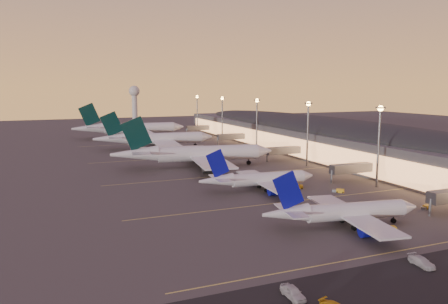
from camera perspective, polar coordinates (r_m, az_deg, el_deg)
ground at (r=126.98m, az=6.98°, el=-5.97°), size 700.00×700.00×0.00m
airliner_narrow_south at (r=103.32m, az=15.24°, el=-7.58°), size 38.04×34.35×13.60m
airliner_narrow_north at (r=134.54m, az=4.51°, el=-3.58°), size 37.74×33.79×13.48m
airliner_wide_near at (r=172.71m, az=-3.84°, el=-0.26°), size 64.70×59.48×20.71m
airliner_wide_mid at (r=227.61m, az=-9.00°, el=1.72°), size 61.53×56.29×19.68m
airliner_wide_far at (r=279.04m, az=-12.15°, el=3.00°), size 69.14×62.90×22.15m
terminal_building at (r=218.48m, az=11.85°, el=2.34°), size 56.35×255.00×17.46m
light_masts at (r=197.78m, az=6.93°, el=4.38°), size 2.20×217.20×25.90m
radar_tower at (r=373.80m, az=-11.62°, el=6.86°), size 9.00×9.00×32.50m
service_lane at (r=85.36m, az=26.34°, el=-14.15°), size 260.00×16.00×0.01m
lane_markings at (r=162.10m, az=0.02°, el=-2.73°), size 90.00×180.36×0.00m
baggage_tug_a at (r=104.17m, az=20.58°, el=-9.41°), size 4.16×2.95×1.16m
baggage_tug_b at (r=126.53m, az=24.88°, el=-6.56°), size 3.46×2.28×0.96m
baggage_tug_c at (r=139.23m, az=9.53°, el=-4.51°), size 4.08×3.02×1.14m
baggage_tug_d at (r=136.91m, az=14.75°, el=-4.92°), size 3.50×3.40×1.05m
service_van_a at (r=69.95m, az=9.00°, el=-17.66°), size 2.16×5.26×1.79m
service_van_c at (r=87.52m, az=24.41°, el=-12.91°), size 2.55×5.53×1.57m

